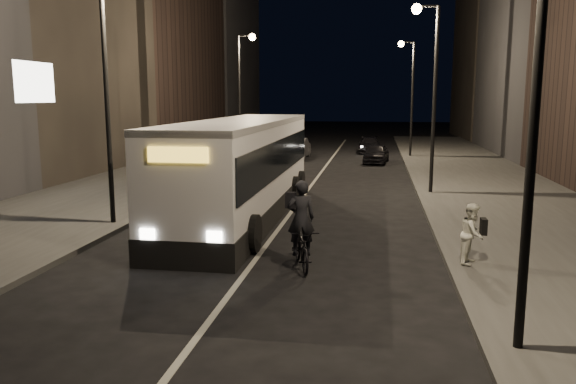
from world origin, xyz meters
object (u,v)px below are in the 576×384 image
at_px(car_near, 376,153).
at_px(streetlight_right_near, 522,30).
at_px(streetlight_right_mid, 429,73).
at_px(streetlight_left_near, 113,65).
at_px(pedestrian_woman, 472,234).
at_px(city_bus, 243,165).
at_px(cyclist_on_bicycle, 302,239).
at_px(car_far, 369,145).
at_px(streetlight_left_far, 243,81).
at_px(streetlight_right_far, 409,83).
at_px(car_mid, 296,148).

bearing_deg(car_near, streetlight_right_near, -80.00).
height_order(streetlight_right_near, car_near, streetlight_right_near).
distance_m(streetlight_right_mid, streetlight_left_near, 13.33).
relative_size(streetlight_left_near, pedestrian_woman, 5.23).
relative_size(streetlight_left_near, city_bus, 0.62).
height_order(cyclist_on_bicycle, car_far, cyclist_on_bicycle).
bearing_deg(streetlight_left_far, pedestrian_woman, -62.61).
bearing_deg(streetlight_left_far, streetlight_right_near, -67.70).
height_order(car_near, car_far, car_near).
bearing_deg(car_near, streetlight_left_near, -107.06).
bearing_deg(car_far, cyclist_on_bicycle, -92.75).
distance_m(pedestrian_woman, car_far, 30.64).
xyz_separation_m(streetlight_right_far, car_mid, (-7.84, -1.67, -4.61)).
bearing_deg(cyclist_on_bicycle, streetlight_left_near, 134.98).
height_order(pedestrian_woman, car_near, pedestrian_woman).
xyz_separation_m(streetlight_right_far, cyclist_on_bicycle, (-4.00, -27.66, -4.59)).
bearing_deg(streetlight_right_near, streetlight_left_near, 143.12).
height_order(cyclist_on_bicycle, car_near, cyclist_on_bicycle).
relative_size(streetlight_right_far, streetlight_left_far, 1.00).
bearing_deg(streetlight_right_near, cyclist_on_bicycle, 132.69).
distance_m(streetlight_right_near, streetlight_left_near, 13.33).
relative_size(streetlight_right_near, streetlight_right_mid, 1.00).
bearing_deg(streetlight_right_mid, city_bus, -139.96).
relative_size(car_mid, car_far, 1.10).
bearing_deg(city_bus, streetlight_left_near, -149.55).
bearing_deg(cyclist_on_bicycle, streetlight_right_near, -63.54).
bearing_deg(car_mid, city_bus, 92.61).
distance_m(streetlight_right_far, streetlight_left_near, 26.26).
height_order(city_bus, cyclist_on_bicycle, city_bus).
distance_m(cyclist_on_bicycle, car_near, 24.05).
bearing_deg(car_mid, pedestrian_woman, 107.71).
relative_size(streetlight_left_near, car_far, 1.96).
bearing_deg(car_far, streetlight_right_near, -85.98).
distance_m(cyclist_on_bicycle, car_far, 31.08).
xyz_separation_m(pedestrian_woman, car_mid, (-8.11, 25.43, -0.18)).
height_order(streetlight_right_far, pedestrian_woman, streetlight_right_far).
bearing_deg(cyclist_on_bicycle, car_far, 71.39).
relative_size(streetlight_right_mid, cyclist_on_bicycle, 3.52).
height_order(streetlight_right_mid, cyclist_on_bicycle, streetlight_right_mid).
bearing_deg(streetlight_left_near, car_near, 67.31).
xyz_separation_m(streetlight_right_mid, car_mid, (-7.84, 14.33, -4.61)).
bearing_deg(streetlight_left_near, car_mid, 82.79).
distance_m(streetlight_right_mid, city_bus, 9.68).
relative_size(streetlight_left_far, city_bus, 0.62).
xyz_separation_m(streetlight_left_far, city_bus, (3.73, -15.83, -3.44)).
xyz_separation_m(streetlight_left_far, pedestrian_woman, (10.93, -21.10, -4.43)).
distance_m(streetlight_left_near, streetlight_left_far, 18.00).
bearing_deg(car_near, streetlight_right_far, 65.11).
xyz_separation_m(streetlight_right_far, pedestrian_woman, (0.27, -27.10, -4.43)).
height_order(streetlight_right_far, city_bus, streetlight_right_far).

